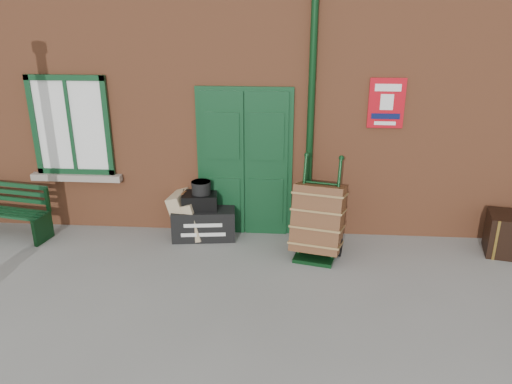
# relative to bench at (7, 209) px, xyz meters

# --- Properties ---
(ground) EXTENTS (80.00, 80.00, 0.00)m
(ground) POSITION_rel_bench_xyz_m (3.92, -1.09, -0.42)
(ground) COLOR gray
(ground) RESTS_ON ground
(station_building) EXTENTS (10.30, 4.30, 4.36)m
(station_building) POSITION_rel_bench_xyz_m (3.91, 2.40, 1.74)
(station_building) COLOR #985231
(station_building) RESTS_ON ground
(bench) EXTENTS (1.41, 0.66, 0.84)m
(bench) POSITION_rel_bench_xyz_m (0.00, 0.00, 0.00)
(bench) COLOR #0F381C
(bench) RESTS_ON ground
(houdini_trunk) EXTENTS (1.00, 0.63, 0.47)m
(houdini_trunk) POSITION_rel_bench_xyz_m (3.01, 0.16, -0.19)
(houdini_trunk) COLOR black
(houdini_trunk) RESTS_ON ground
(strongbox) EXTENTS (0.56, 0.44, 0.24)m
(strongbox) POSITION_rel_bench_xyz_m (2.96, 0.16, 0.17)
(strongbox) COLOR black
(strongbox) RESTS_ON houdini_trunk
(hatbox) EXTENTS (0.32, 0.32, 0.19)m
(hatbox) POSITION_rel_bench_xyz_m (2.99, 0.16, 0.38)
(hatbox) COLOR black
(hatbox) RESTS_ON strongbox
(suitcase_back) EXTENTS (0.44, 0.54, 0.71)m
(suitcase_back) POSITION_rel_bench_xyz_m (2.70, 0.16, -0.07)
(suitcase_back) COLOR tan
(suitcase_back) RESTS_ON ground
(suitcase_front) EXTENTS (0.38, 0.48, 0.61)m
(suitcase_front) POSITION_rel_bench_xyz_m (2.88, 0.11, -0.12)
(suitcase_front) COLOR tan
(suitcase_front) RESTS_ON ground
(porter_trolley) EXTENTS (0.82, 0.86, 1.39)m
(porter_trolley) POSITION_rel_bench_xyz_m (4.70, -0.30, 0.12)
(porter_trolley) COLOR black
(porter_trolley) RESTS_ON ground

